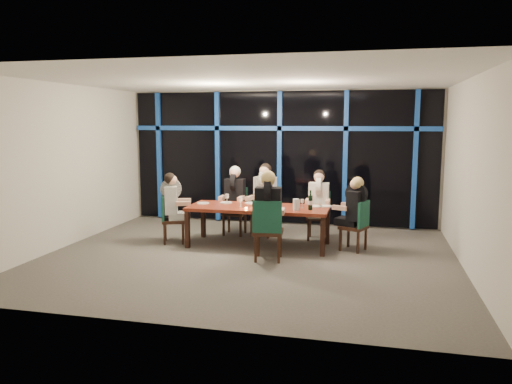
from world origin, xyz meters
TOP-DOWN VIEW (x-y plane):
  - room at (0.00, 0.00)m, footprint 7.04×7.00m
  - window_wall at (0.01, 2.93)m, footprint 6.86×0.43m
  - dining_table at (0.00, 0.80)m, footprint 2.60×1.00m
  - chair_far_left at (-0.69, 1.69)m, footprint 0.46×0.46m
  - chair_far_mid at (-0.06, 1.74)m, footprint 0.57×0.57m
  - chair_far_right at (1.02, 1.67)m, footprint 0.45×0.45m
  - chair_end_left at (-1.72, 0.66)m, footprint 0.55×0.55m
  - chair_end_right at (1.81, 0.86)m, footprint 0.55×0.55m
  - chair_near_mid at (0.38, -0.16)m, footprint 0.53×0.53m
  - diner_far_left at (-0.69, 1.61)m, footprint 0.48×0.60m
  - diner_far_mid at (-0.08, 1.66)m, footprint 0.57×0.68m
  - diner_far_right at (1.03, 1.59)m, footprint 0.47×0.59m
  - diner_end_left at (-1.65, 0.69)m, footprint 0.63×0.56m
  - diner_end_right at (1.74, 0.88)m, footprint 0.63×0.56m
  - diner_near_mid at (0.37, -0.07)m, footprint 0.54×0.67m
  - plate_far_left at (-0.70, 1.05)m, footprint 0.24×0.24m
  - plate_far_mid at (-0.22, 1.11)m, footprint 0.24×0.24m
  - plate_far_right at (1.04, 1.03)m, footprint 0.24×0.24m
  - plate_end_left at (-1.12, 0.88)m, footprint 0.24×0.24m
  - plate_end_right at (1.22, 1.09)m, footprint 0.24×0.24m
  - plate_near_mid at (0.31, 0.49)m, footprint 0.24×0.24m
  - wine_bottle at (0.98, 0.68)m, footprint 0.08×0.08m
  - water_pitcher at (0.74, 0.57)m, footprint 0.13×0.11m
  - tea_light at (-0.16, 0.51)m, footprint 0.05×0.05m
  - wine_glass_a at (-0.31, 0.70)m, footprint 0.07×0.07m
  - wine_glass_b at (0.19, 0.95)m, footprint 0.06×0.06m
  - wine_glass_c at (0.36, 0.77)m, footprint 0.07×0.07m
  - wine_glass_d at (-0.66, 0.97)m, footprint 0.07×0.07m
  - wine_glass_e at (0.81, 0.85)m, footprint 0.06×0.06m

SIDE VIEW (x-z plane):
  - chair_end_right at x=1.81m, z-range 0.05..0.97m
  - chair_end_left at x=-1.72m, z-range 0.05..0.98m
  - chair_far_right at x=1.02m, z-range 0.05..0.99m
  - chair_far_left at x=-0.69m, z-range 0.06..1.02m
  - chair_far_mid at x=-0.06m, z-range 0.06..1.06m
  - chair_near_mid at x=0.38m, z-range 0.06..1.09m
  - dining_table at x=0.00m, z-range 0.31..1.06m
  - plate_far_left at x=-0.70m, z-range 0.75..0.76m
  - plate_far_mid at x=-0.22m, z-range 0.75..0.76m
  - plate_far_right at x=1.04m, z-range 0.75..0.76m
  - plate_end_left at x=-1.12m, z-range 0.75..0.76m
  - plate_end_right at x=1.22m, z-range 0.75..0.76m
  - plate_near_mid at x=0.31m, z-range 0.75..0.76m
  - tea_light at x=-0.16m, z-range 0.75..0.78m
  - water_pitcher at x=0.74m, z-range 0.75..0.96m
  - wine_glass_e at x=0.81m, z-range 0.79..0.94m
  - wine_glass_b at x=0.19m, z-range 0.79..0.95m
  - diner_end_right at x=1.74m, z-range 0.43..1.32m
  - wine_glass_a at x=-0.31m, z-range 0.79..0.96m
  - diner_end_left at x=-1.65m, z-range 0.43..1.33m
  - wine_bottle at x=0.98m, z-range 0.71..1.06m
  - wine_glass_d at x=-0.66m, z-range 0.79..0.98m
  - wine_glass_c at x=0.36m, z-range 0.79..0.98m
  - diner_far_right at x=1.03m, z-range 0.44..1.36m
  - diner_far_left at x=-0.69m, z-range 0.45..1.39m
  - diner_far_mid at x=-0.08m, z-range 0.47..1.45m
  - diner_near_mid at x=0.37m, z-range 0.48..1.49m
  - window_wall at x=0.01m, z-range 0.08..3.02m
  - room at x=0.00m, z-range 0.51..3.53m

